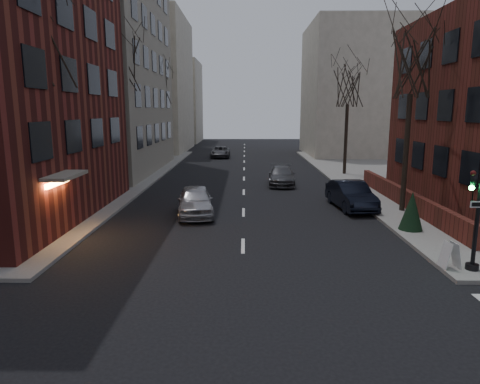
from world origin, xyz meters
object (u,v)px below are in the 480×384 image
(tree_right_a, at_px, (412,63))
(car_lane_silver, at_px, (195,201))
(streetlamp_near, at_px, (115,132))
(parked_sedan, at_px, (351,195))
(car_lane_far, at_px, (220,152))
(sandwich_board, at_px, (450,255))
(streetlamp_far, at_px, (169,123))
(tree_left_c, at_px, (159,86))
(tree_right_b, at_px, (348,86))
(tree_left_b, at_px, (119,63))
(evergreen_shrub, at_px, (412,211))
(tree_left_a, at_px, (40,43))
(traffic_signal, at_px, (475,221))
(car_lane_gray, at_px, (282,176))

(tree_right_a, relative_size, car_lane_silver, 2.11)
(streetlamp_near, distance_m, parked_sedan, 15.10)
(car_lane_silver, relative_size, car_lane_far, 0.96)
(sandwich_board, bearing_deg, streetlamp_far, 110.07)
(tree_right_a, distance_m, car_lane_far, 31.48)
(parked_sedan, bearing_deg, tree_left_c, 119.65)
(tree_left_c, distance_m, tree_right_a, 28.17)
(tree_right_b, bearing_deg, tree_left_b, -161.18)
(evergreen_shrub, bearing_deg, tree_left_c, 122.61)
(tree_left_a, height_order, tree_left_c, tree_left_a)
(traffic_signal, distance_m, tree_left_b, 24.87)
(parked_sedan, bearing_deg, streetlamp_near, 162.43)
(traffic_signal, distance_m, sandwich_board, 1.45)
(tree_right_a, height_order, streetlamp_near, tree_right_a)
(parked_sedan, distance_m, car_lane_silver, 8.97)
(car_lane_far, bearing_deg, parked_sedan, -72.07)
(traffic_signal, relative_size, streetlamp_near, 0.64)
(tree_left_c, height_order, streetlamp_near, tree_left_c)
(streetlamp_far, bearing_deg, car_lane_gray, -53.46)
(parked_sedan, xyz_separation_m, car_lane_silver, (-8.81, -1.66, -0.01))
(tree_left_b, xyz_separation_m, streetlamp_near, (0.60, -4.00, -4.68))
(tree_left_b, height_order, car_lane_gray, tree_left_b)
(evergreen_shrub, bearing_deg, traffic_signal, -88.26)
(streetlamp_far, relative_size, car_lane_silver, 1.36)
(tree_left_b, height_order, car_lane_silver, tree_left_b)
(car_lane_gray, bearing_deg, streetlamp_near, -151.76)
(car_lane_gray, bearing_deg, tree_right_b, 43.68)
(car_lane_gray, bearing_deg, car_lane_far, 110.43)
(tree_right_b, bearing_deg, streetlamp_far, 149.53)
(tree_left_a, height_order, streetlamp_far, tree_left_a)
(tree_left_b, bearing_deg, car_lane_far, 73.75)
(streetlamp_near, relative_size, parked_sedan, 1.30)
(streetlamp_near, distance_m, car_lane_silver, 8.03)
(streetlamp_far, bearing_deg, tree_left_b, -92.15)
(tree_right_a, xyz_separation_m, car_lane_gray, (-5.92, 9.05, -7.34))
(traffic_signal, xyz_separation_m, tree_right_b, (0.86, 23.01, 5.68))
(tree_right_b, bearing_deg, tree_left_a, -134.36)
(tree_left_c, bearing_deg, sandwich_board, -62.42)
(car_lane_far, xyz_separation_m, sandwich_board, (10.18, -37.11, -0.05))
(sandwich_board, xyz_separation_m, evergreen_shrub, (0.48, 4.90, 0.43))
(tree_left_a, relative_size, tree_left_c, 1.06)
(traffic_signal, height_order, car_lane_silver, traffic_signal)
(traffic_signal, relative_size, tree_right_b, 0.44)
(car_lane_silver, bearing_deg, tree_right_b, 44.56)
(evergreen_shrub, bearing_deg, car_lane_far, 108.32)
(tree_left_a, bearing_deg, car_lane_gray, 48.16)
(evergreen_shrub, bearing_deg, car_lane_gray, 110.71)
(car_lane_silver, distance_m, car_lane_far, 28.92)
(car_lane_gray, relative_size, evergreen_shrub, 2.64)
(evergreen_shrub, bearing_deg, car_lane_silver, 162.39)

